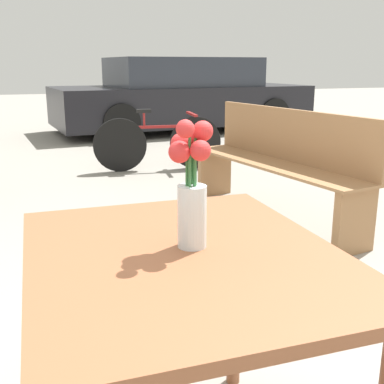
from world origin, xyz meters
TOP-DOWN VIEW (x-y plane):
  - table_front at (0.00, -0.00)m, footprint 0.77×0.92m
  - flower_vase at (0.03, 0.03)m, footprint 0.12×0.12m
  - bench_far at (1.50, 2.16)m, footprint 0.67×1.83m
  - bicycle at (1.09, 4.20)m, footprint 1.46×0.44m
  - parked_car at (2.42, 7.40)m, footprint 4.68×2.20m

SIDE VIEW (x-z plane):
  - bicycle at x=1.09m, z-range -0.03..0.66m
  - bench_far at x=1.50m, z-range 0.04..0.89m
  - parked_car at x=2.42m, z-range -0.03..1.27m
  - table_front at x=0.00m, z-range 0.26..0.98m
  - flower_vase at x=0.03m, z-range 0.71..1.04m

